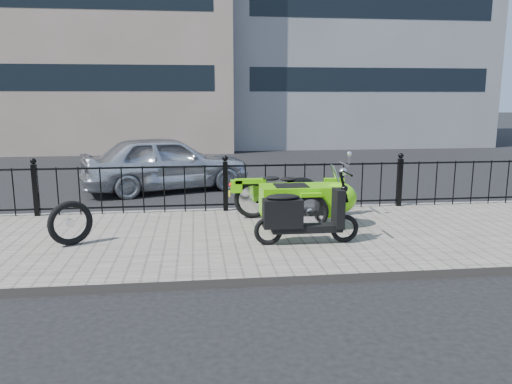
{
  "coord_description": "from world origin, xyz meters",
  "views": [
    {
      "loc": [
        -0.56,
        -8.15,
        2.3
      ],
      "look_at": [
        0.42,
        -0.1,
        0.74
      ],
      "focal_mm": 35.0,
      "sensor_mm": 36.0,
      "label": 1
    }
  ],
  "objects": [
    {
      "name": "curb",
      "position": [
        0.0,
        1.44,
        0.06
      ],
      "size": [
        30.0,
        0.1,
        0.12
      ],
      "primitive_type": "cube",
      "color": "gray",
      "rests_on": "ground"
    },
    {
      "name": "iron_fence",
      "position": [
        0.0,
        1.3,
        0.59
      ],
      "size": [
        14.11,
        0.11,
        1.08
      ],
      "color": "black",
      "rests_on": "sidewalk"
    },
    {
      "name": "sidewalk",
      "position": [
        0.0,
        -0.5,
        0.06
      ],
      "size": [
        30.0,
        3.8,
        0.12
      ],
      "primitive_type": "cube",
      "color": "#685F57",
      "rests_on": "ground"
    },
    {
      "name": "spare_tire",
      "position": [
        -2.42,
        -0.71,
        0.46
      ],
      "size": [
        0.62,
        0.44,
        0.67
      ],
      "primitive_type": "torus",
      "rotation": [
        1.57,
        0.0,
        0.56
      ],
      "color": "black",
      "rests_on": "sidewalk"
    },
    {
      "name": "building_tan",
      "position": [
        -6.0,
        15.99,
        6.0
      ],
      "size": [
        14.0,
        8.01,
        12.0
      ],
      "color": "gray",
      "rests_on": "ground"
    },
    {
      "name": "scooter",
      "position": [
        0.97,
        -1.05,
        0.54
      ],
      "size": [
        1.6,
        0.47,
        1.08
      ],
      "color": "black",
      "rests_on": "sidewalk"
    },
    {
      "name": "ground",
      "position": [
        0.0,
        0.0,
        0.0
      ],
      "size": [
        120.0,
        120.0,
        0.0
      ],
      "primitive_type": "plane",
      "color": "black",
      "rests_on": "ground"
    },
    {
      "name": "sedan_car",
      "position": [
        -1.29,
        4.23,
        0.69
      ],
      "size": [
        4.36,
        2.81,
        1.38
      ],
      "primitive_type": "imported",
      "rotation": [
        0.0,
        0.0,
        1.89
      ],
      "color": "silver",
      "rests_on": "ground"
    },
    {
      "name": "motorcycle_sidecar",
      "position": [
        1.33,
        0.02,
        0.59
      ],
      "size": [
        2.28,
        1.48,
        0.98
      ],
      "color": "black",
      "rests_on": "sidewalk"
    }
  ]
}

